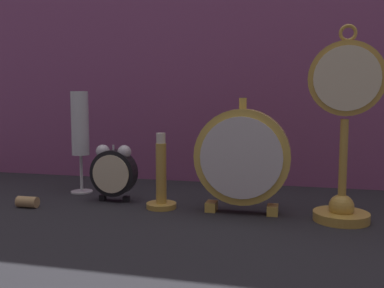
# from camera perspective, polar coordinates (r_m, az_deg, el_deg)

# --- Properties ---
(ground_plane) EXTENTS (4.00, 4.00, 0.00)m
(ground_plane) POSITION_cam_1_polar(r_m,az_deg,el_deg) (0.80, -1.39, -9.50)
(ground_plane) COLOR #232328
(fabric_backdrop_drape) EXTENTS (1.69, 0.01, 0.76)m
(fabric_backdrop_drape) POSITION_cam_1_polar(r_m,az_deg,el_deg) (1.10, 3.16, 14.79)
(fabric_backdrop_drape) COLOR #8E4C7F
(fabric_backdrop_drape) RESTS_ON ground_plane
(pocket_watch_on_stand) EXTENTS (0.13, 0.10, 0.34)m
(pocket_watch_on_stand) POSITION_cam_1_polar(r_m,az_deg,el_deg) (0.78, 19.63, 1.16)
(pocket_watch_on_stand) COLOR gold
(pocket_watch_on_stand) RESTS_ON ground_plane
(alarm_clock_twin_bell) EXTENTS (0.10, 0.03, 0.12)m
(alarm_clock_twin_bell) POSITION_cam_1_polar(r_m,az_deg,el_deg) (0.91, -10.40, -3.45)
(alarm_clock_twin_bell) COLOR black
(alarm_clock_twin_bell) RESTS_ON ground_plane
(mantel_clock_silver) EXTENTS (0.18, 0.04, 0.22)m
(mantel_clock_silver) POSITION_cam_1_polar(r_m,az_deg,el_deg) (0.80, 6.69, -1.80)
(mantel_clock_silver) COLOR gold
(mantel_clock_silver) RESTS_ON ground_plane
(champagne_flute) EXTENTS (0.05, 0.05, 0.23)m
(champagne_flute) POSITION_cam_1_polar(r_m,az_deg,el_deg) (1.00, -14.69, 1.78)
(champagne_flute) COLOR silver
(champagne_flute) RESTS_ON ground_plane
(brass_candlestick) EXTENTS (0.06, 0.06, 0.15)m
(brass_candlestick) POSITION_cam_1_polar(r_m,az_deg,el_deg) (0.84, -4.13, -5.24)
(brass_candlestick) COLOR gold
(brass_candlestick) RESTS_ON ground_plane
(wine_cork) EXTENTS (0.04, 0.02, 0.02)m
(wine_cork) POSITION_cam_1_polar(r_m,az_deg,el_deg) (0.91, -21.08, -7.22)
(wine_cork) COLOR tan
(wine_cork) RESTS_ON ground_plane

